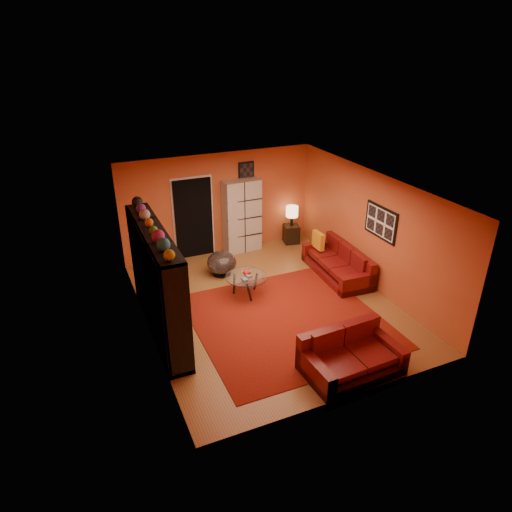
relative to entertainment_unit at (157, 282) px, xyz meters
name	(u,v)px	position (x,y,z in m)	size (l,w,h in m)	color
floor	(268,305)	(2.27, 0.00, -1.05)	(6.00, 6.00, 0.00)	brown
ceiling	(270,187)	(2.27, 0.00, 1.55)	(6.00, 6.00, 0.00)	white
wall_back	(219,204)	(2.27, 3.00, 0.25)	(6.00, 6.00, 0.00)	#BD5129
wall_front	(355,329)	(2.27, -3.00, 0.25)	(6.00, 6.00, 0.00)	#BD5129
wall_left	(144,273)	(-0.23, 0.00, 0.25)	(6.00, 6.00, 0.00)	#BD5129
wall_right	(371,230)	(4.78, 0.00, 0.25)	(6.00, 6.00, 0.00)	#BD5129
rug	(287,320)	(2.38, -0.70, -1.04)	(3.60, 3.60, 0.01)	#5E120A
doorway	(194,218)	(1.57, 2.96, -0.03)	(0.95, 0.10, 2.04)	black
wall_art_right	(381,222)	(4.75, -0.30, 0.55)	(0.03, 1.00, 0.70)	black
wall_art_back	(246,172)	(3.02, 2.98, 1.00)	(0.42, 0.03, 0.52)	black
entertainment_unit	(157,282)	(0.00, 0.00, 0.00)	(0.45, 3.00, 2.10)	black
tv	(160,284)	(0.05, 0.01, -0.04)	(0.13, 1.01, 0.58)	black
sofa	(340,264)	(4.41, 0.56, -0.76)	(0.98, 2.12, 0.85)	#530B0C
loveseat	(349,355)	(2.66, -2.41, -0.77)	(1.67, 1.05, 0.85)	#530B0C
throw_pillow	(318,240)	(4.22, 1.28, -0.42)	(0.12, 0.42, 0.42)	orange
coffee_table	(246,278)	(2.01, 0.56, -0.64)	(0.91, 0.91, 0.45)	silver
storage_cabinet	(242,216)	(2.82, 2.80, -0.10)	(0.95, 0.42, 1.91)	#BBB8AD
bowl_chair	(222,263)	(1.84, 1.68, -0.74)	(0.70, 0.70, 0.57)	black
side_table	(291,234)	(4.23, 2.70, -0.80)	(0.40, 0.40, 0.50)	black
table_lamp	(292,212)	(4.23, 2.70, -0.16)	(0.33, 0.33, 0.55)	black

